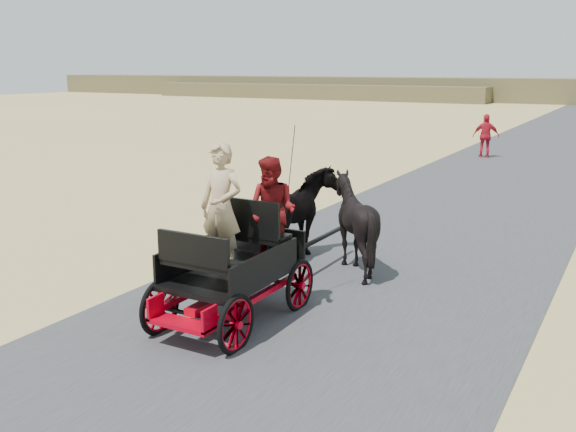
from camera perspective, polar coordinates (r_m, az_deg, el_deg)
The scene contains 9 objects.
ground at distance 9.46m, azimuth 1.96°, elevation -8.80°, with size 140.00×140.00×0.00m, color tan.
road at distance 9.46m, azimuth 1.96°, elevation -8.77°, with size 6.00×140.00×0.01m, color #38383A.
ridge_near at distance 74.13m, azimuth 1.96°, elevation 10.99°, with size 40.00×4.00×1.60m, color brown.
carriage at distance 9.21m, azimuth -4.91°, elevation -7.08°, with size 1.30×2.40×0.72m, color black, non-canonical shape.
horse_left at distance 11.81m, azimuth 0.99°, elevation -0.02°, with size 0.91×2.01×1.70m, color black.
horse_right at distance 11.34m, azimuth 5.89°, elevation -0.63°, with size 1.37×1.54×1.70m, color black.
driver_man at distance 9.01m, azimuth -5.94°, elevation 0.79°, with size 0.66×0.43×1.80m, color tan.
passenger_woman at distance 9.22m, azimuth -1.41°, elevation 0.43°, with size 0.77×0.60×1.58m, color #660C0F.
pedestrian at distance 26.78m, azimuth 17.18°, elevation 6.82°, with size 1.01×0.42×1.73m, color red.
Camera 1 is at (4.01, -7.81, 3.53)m, focal length 40.00 mm.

